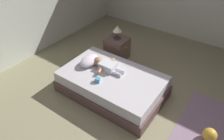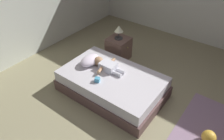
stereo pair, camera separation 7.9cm
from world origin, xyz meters
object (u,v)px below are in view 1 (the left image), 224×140
baby (106,65)px  nightstand (117,48)px  bed (112,84)px  toy_ball (210,135)px  pillow (89,61)px  toothbrush (111,62)px  toy_block (98,80)px  lamp (117,30)px

baby → nightstand: baby is taller
bed → toy_ball: bearing=-90.2°
bed → nightstand: (0.98, 0.56, 0.04)m
bed → pillow: 0.58m
toothbrush → nightstand: bearing=25.5°
baby → toothbrush: baby is taller
toothbrush → toy_block: toy_block is taller
nightstand → toy_block: bearing=-159.5°
toy_ball → bed: bearing=89.8°
bed → baby: size_ratio=2.94×
baby → toy_block: bearing=-163.2°
pillow → nightstand: size_ratio=0.83×
baby → nightstand: bearing=22.0°
bed → toy_ball: bed is taller
lamp → nightstand: bearing=-90.0°
pillow → toy_ball: size_ratio=2.02×
toothbrush → nightstand: (0.70, 0.33, -0.17)m
toothbrush → lamp: 0.82m
bed → toy_block: size_ratio=18.25×
toy_ball → lamp: bearing=66.5°
pillow → toothbrush: size_ratio=3.30×
toothbrush → lamp: (0.70, 0.33, 0.27)m
baby → toy_block: size_ratio=6.20×
bed → toothbrush: 0.42m
toothbrush → baby: bearing=-171.5°
bed → lamp: size_ratio=6.14×
pillow → toothbrush: 0.39m
baby → lamp: bearing=22.0°
pillow → toy_ball: bearing=-90.6°
toothbrush → toy_block: 0.59m
pillow → toy_block: bearing=-125.5°
toy_block → toy_ball: bearing=-81.1°
nightstand → toy_ball: 2.48m
toothbrush → lamp: size_ratio=0.42×
nightstand → pillow: bearing=-177.0°
toy_ball → nightstand: bearing=66.5°
pillow → nightstand: 1.00m
bed → baby: baby is taller
lamp → toy_block: (-1.27, -0.47, -0.24)m
nightstand → lamp: (0.00, 0.00, 0.45)m
bed → baby: bearing=66.9°
bed → toothbrush: bearing=38.7°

